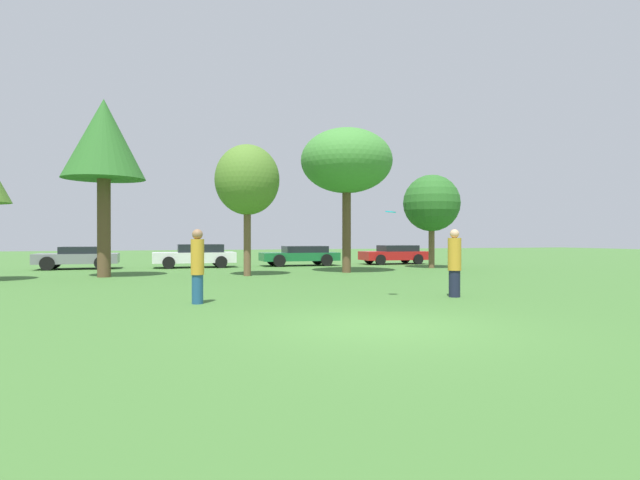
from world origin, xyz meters
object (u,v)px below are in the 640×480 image
Objects in this scene: parked_car_white at (196,255)px; tree_2 at (247,181)px; person_catcher at (454,263)px; frisbee at (391,212)px; tree_3 at (347,162)px; parked_car_red at (394,254)px; tree_1 at (104,142)px; parked_car_grey at (79,257)px; tree_4 at (432,203)px; person_thrower at (197,265)px; parked_car_green at (301,255)px.

tree_2 is at bearing 103.16° from parked_car_white.
frisbee is (-1.77, 0.26, 1.36)m from person_catcher.
tree_3 is at bearing 75.69° from frisbee.
parked_car_red is (10.19, 6.95, -3.38)m from tree_2.
parked_car_red is at bearing 20.23° from tree_1.
parked_car_white is (-3.76, 16.06, -1.62)m from frisbee.
tree_2 is at bearing 34.74° from parked_car_red.
parked_car_white is (-5.52, 16.32, -0.27)m from person_catcher.
tree_3 is at bearing 151.32° from parked_car_grey.
parked_car_white is at bearing 102.72° from tree_2.
tree_4 is 1.25× the size of parked_car_grey.
frisbee is at bearing -104.31° from tree_3.
person_thrower is 0.46× the size of parked_car_red.
tree_1 is at bearing 20.67° from parked_car_red.
person_catcher is at bearing 89.33° from parked_car_green.
tree_2 is at bearing 58.65° from parked_car_green.
person_catcher is at bearing 109.13° from parked_car_white.
tree_3 is 1.34× the size of tree_4.
person_thrower is at bearing -73.61° from tree_1.
tree_1 is 5.94m from tree_2.
parked_car_white is (-1.56, 6.92, -3.33)m from tree_2.
parked_car_white is 5.84m from parked_car_green.
tree_1 is 1.32× the size of tree_2.
person_thrower is at bearing -138.74° from tree_4.
tree_4 reaches higher than parked_car_green.
tree_2 is 1.28× the size of parked_car_white.
frisbee is 10.52m from tree_3.
tree_4 is (5.54, 1.96, -1.68)m from tree_3.
parked_car_grey is (-17.58, 4.74, -2.77)m from tree_4.
tree_2 is 1.39× the size of parked_car_grey.
parked_car_white is 11.75m from parked_car_red.
parked_car_red is at bearing 178.99° from parked_car_grey.
tree_4 is 18.42m from parked_car_grey.
parked_car_grey is (-9.53, 16.53, -1.65)m from frisbee.
frisbee reaches higher than person_catcher.
parked_car_grey is (-7.34, 7.39, -3.36)m from tree_2.
tree_4 reaches higher than person_catcher.
parked_car_white is at bearing 135.12° from tree_3.
parked_car_white is (-11.80, 4.27, -2.75)m from tree_4.
frisbee is 19.15m from parked_car_grey.
frisbee is 0.04× the size of tree_3.
parked_car_grey is at bearing -1.01° from parked_car_red.
tree_2 reaches higher than parked_car_grey.
parked_car_green is (-0.43, 6.21, -4.47)m from tree_3.
parked_car_green is at bearing 82.61° from frisbee.
tree_2 reaches higher than person_catcher.
frisbee reaches higher than parked_car_green.
frisbee is at bearing 64.02° from parked_car_red.
parked_car_grey is at bearing 105.15° from tree_1.
person_thrower is 17.45m from tree_4.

